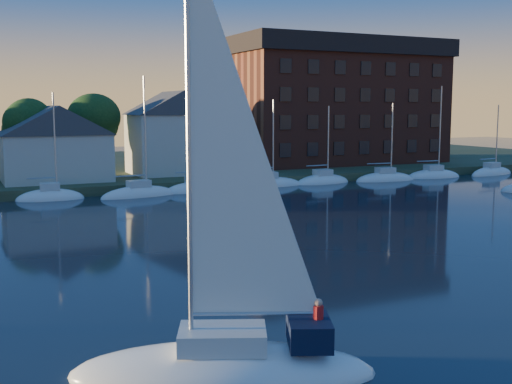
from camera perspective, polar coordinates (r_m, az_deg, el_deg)
ground at (r=23.44m, az=21.40°, el=-15.41°), size 260.00×260.00×0.00m
shoreline_land at (r=91.42m, az=-15.17°, el=1.71°), size 160.00×50.00×2.00m
wooden_dock at (r=69.05m, az=-11.74°, el=-0.02°), size 120.00×3.00×1.00m
clubhouse_centre at (r=72.36m, az=-17.43°, el=4.22°), size 11.55×8.40×8.08m
clubhouse_east at (r=77.45m, az=-7.32°, el=5.34°), size 10.50×8.40×9.80m
condo_block at (r=93.95m, az=6.86°, el=8.05°), size 31.00×17.00×17.40m
tree_line at (r=79.65m, az=-12.37°, el=6.14°), size 93.40×5.40×8.90m
moored_fleet at (r=67.23m, az=-7.82°, el=-0.05°), size 95.50×2.40×12.05m
hero_sailboat at (r=22.14m, az=-2.58°, el=-14.47°), size 10.80×7.17×15.83m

